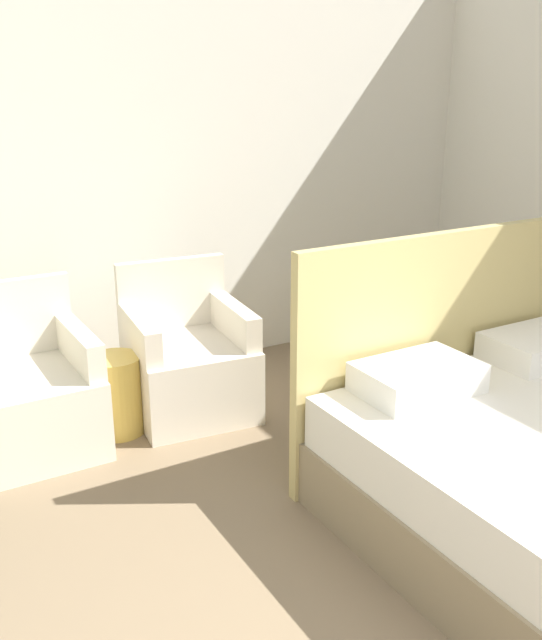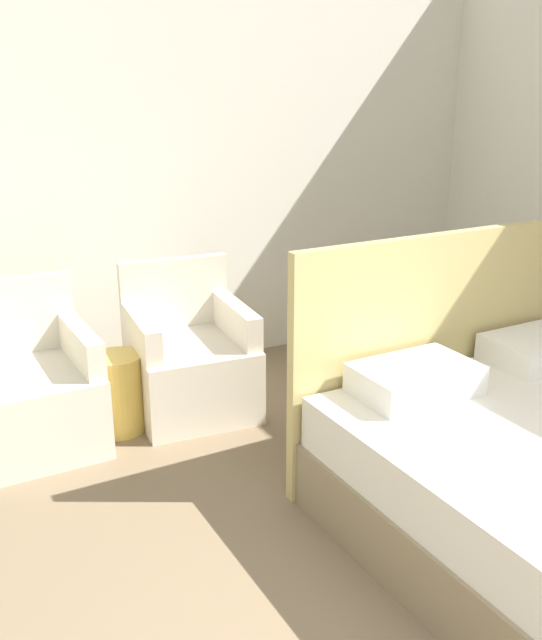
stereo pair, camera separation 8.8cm
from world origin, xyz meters
name	(u,v)px [view 2 (the right image)]	position (x,y,z in m)	size (l,w,h in m)	color
wall_back	(123,163)	(0.00, 4.15, 1.45)	(10.00, 0.06, 2.90)	silver
armchair_near_window_left	(31,398)	(-0.84, 3.41, 0.29)	(0.70, 0.72, 0.90)	beige
armchair_near_window_right	(190,366)	(0.11, 3.41, 0.29)	(0.76, 0.78, 0.90)	beige
side_table	(118,393)	(-0.37, 3.36, 0.23)	(0.31, 0.31, 0.47)	gold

